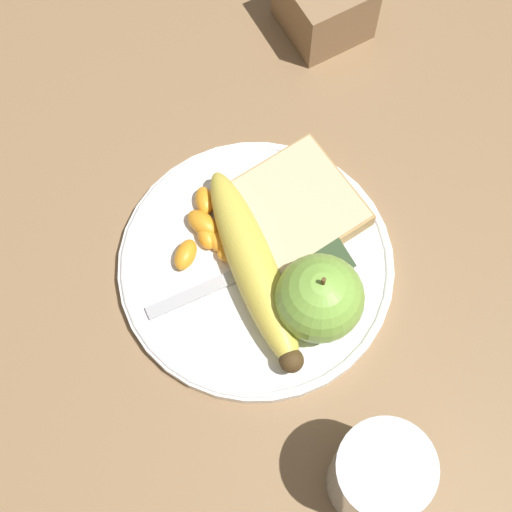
# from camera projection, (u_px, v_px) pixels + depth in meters

# --- Properties ---
(ground_plane) EXTENTS (3.00, 3.00, 0.00)m
(ground_plane) POSITION_uv_depth(u_px,v_px,m) (256.00, 269.00, 0.79)
(ground_plane) COLOR olive
(plate) EXTENTS (0.25, 0.25, 0.01)m
(plate) POSITION_uv_depth(u_px,v_px,m) (256.00, 266.00, 0.78)
(plate) COLOR white
(plate) RESTS_ON ground_plane
(juice_glass) EXTENTS (0.08, 0.08, 0.09)m
(juice_glass) POSITION_uv_depth(u_px,v_px,m) (379.00, 476.00, 0.68)
(juice_glass) COLOR silver
(juice_glass) RESTS_ON ground_plane
(apple) EXTENTS (0.08, 0.08, 0.09)m
(apple) POSITION_uv_depth(u_px,v_px,m) (320.00, 298.00, 0.73)
(apple) COLOR #84BC47
(apple) RESTS_ON plate
(banana) EXTENTS (0.07, 0.20, 0.04)m
(banana) POSITION_uv_depth(u_px,v_px,m) (254.00, 269.00, 0.76)
(banana) COLOR #E0CC4C
(banana) RESTS_ON plate
(bread_slice) EXTENTS (0.12, 0.11, 0.02)m
(bread_slice) POSITION_uv_depth(u_px,v_px,m) (294.00, 208.00, 0.79)
(bread_slice) COLOR #AB8751
(bread_slice) RESTS_ON plate
(fork) EXTENTS (0.18, 0.03, 0.00)m
(fork) POSITION_uv_depth(u_px,v_px,m) (252.00, 266.00, 0.78)
(fork) COLOR #B2B2B7
(fork) RESTS_ON plate
(jam_packet) EXTENTS (0.04, 0.04, 0.02)m
(jam_packet) POSITION_uv_depth(u_px,v_px,m) (324.00, 264.00, 0.77)
(jam_packet) COLOR silver
(jam_packet) RESTS_ON plate
(orange_segment_0) EXTENTS (0.03, 0.04, 0.02)m
(orange_segment_0) POSITION_uv_depth(u_px,v_px,m) (230.00, 210.00, 0.79)
(orange_segment_0) COLOR orange
(orange_segment_0) RESTS_ON plate
(orange_segment_1) EXTENTS (0.02, 0.03, 0.01)m
(orange_segment_1) POSITION_uv_depth(u_px,v_px,m) (217.00, 241.00, 0.78)
(orange_segment_1) COLOR orange
(orange_segment_1) RESTS_ON plate
(orange_segment_2) EXTENTS (0.04, 0.03, 0.02)m
(orange_segment_2) POSITION_uv_depth(u_px,v_px,m) (186.00, 255.00, 0.77)
(orange_segment_2) COLOR orange
(orange_segment_2) RESTS_ON plate
(orange_segment_3) EXTENTS (0.02, 0.03, 0.02)m
(orange_segment_3) POSITION_uv_depth(u_px,v_px,m) (204.00, 201.00, 0.79)
(orange_segment_3) COLOR orange
(orange_segment_3) RESTS_ON plate
(orange_segment_4) EXTENTS (0.04, 0.03, 0.02)m
(orange_segment_4) POSITION_uv_depth(u_px,v_px,m) (235.00, 252.00, 0.77)
(orange_segment_4) COLOR orange
(orange_segment_4) RESTS_ON plate
(orange_segment_5) EXTENTS (0.02, 0.03, 0.02)m
(orange_segment_5) POSITION_uv_depth(u_px,v_px,m) (206.00, 236.00, 0.78)
(orange_segment_5) COLOR orange
(orange_segment_5) RESTS_ON plate
(orange_segment_6) EXTENTS (0.03, 0.04, 0.02)m
(orange_segment_6) POSITION_uv_depth(u_px,v_px,m) (203.00, 224.00, 0.78)
(orange_segment_6) COLOR orange
(orange_segment_6) RESTS_ON plate
(orange_segment_7) EXTENTS (0.04, 0.03, 0.02)m
(orange_segment_7) POSITION_uv_depth(u_px,v_px,m) (256.00, 230.00, 0.78)
(orange_segment_7) COLOR orange
(orange_segment_7) RESTS_ON plate
(orange_segment_8) EXTENTS (0.03, 0.03, 0.02)m
(orange_segment_8) POSITION_uv_depth(u_px,v_px,m) (238.00, 238.00, 0.78)
(orange_segment_8) COLOR orange
(orange_segment_8) RESTS_ON plate
(condiment_caddy) EXTENTS (0.08, 0.08, 0.07)m
(condiment_caddy) POSITION_uv_depth(u_px,v_px,m) (325.00, 3.00, 0.86)
(condiment_caddy) COLOR #93704C
(condiment_caddy) RESTS_ON ground_plane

